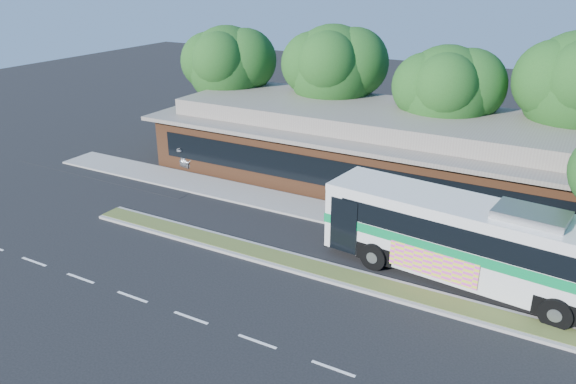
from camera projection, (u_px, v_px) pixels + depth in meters
name	position (u px, v px, depth m)	size (l,w,h in m)	color
ground	(319.00, 279.00, 24.17)	(120.00, 120.00, 0.00)	black
median_strip	(325.00, 271.00, 24.63)	(26.00, 1.10, 0.15)	#435725
sidewalk	(373.00, 222.00, 29.33)	(44.00, 2.60, 0.12)	gray
parking_lot	(156.00, 153.00, 40.40)	(14.00, 12.00, 0.01)	black
plaza_building	(415.00, 151.00, 33.89)	(33.20, 11.20, 4.45)	brown
tree_bg_a	(233.00, 64.00, 40.82)	(6.47, 5.80, 8.63)	black
tree_bg_b	(339.00, 67.00, 37.91)	(6.69, 6.00, 9.00)	black
tree_bg_c	(453.00, 90.00, 33.69)	(6.24, 5.60, 8.26)	black
transit_bus	(484.00, 239.00, 22.98)	(13.76, 4.45, 3.80)	silver
sedan	(220.00, 156.00, 37.21)	(2.18, 5.36, 1.55)	#AEB0B5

